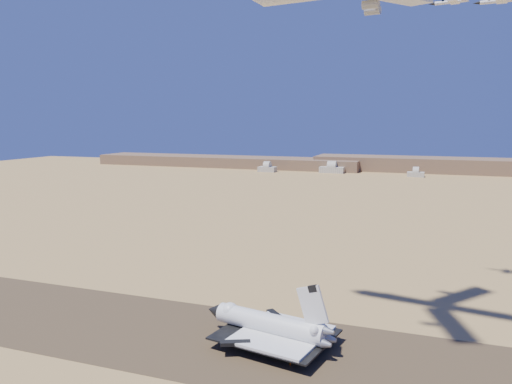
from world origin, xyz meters
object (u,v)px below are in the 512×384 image
(crew_a, at_px, (290,363))
(chase_jet_d, at_px, (497,1))
(shuttle, at_px, (269,326))
(chase_jet_c, at_px, (450,2))
(crew_c, at_px, (293,358))
(crew_b, at_px, (285,355))

(crew_a, bearing_deg, chase_jet_d, -24.95)
(shuttle, height_order, chase_jet_c, chase_jet_c)
(shuttle, xyz_separation_m, crew_c, (9.76, -8.08, -4.65))
(crew_b, bearing_deg, crew_c, -148.75)
(crew_b, relative_size, chase_jet_c, 0.14)
(crew_b, height_order, chase_jet_c, chase_jet_c)
(crew_c, xyz_separation_m, chase_jet_d, (52.64, 87.24, 108.10))
(chase_jet_c, height_order, chase_jet_d, chase_jet_d)
(shuttle, relative_size, crew_b, 22.63)
(shuttle, distance_m, crew_c, 13.50)
(crew_b, xyz_separation_m, chase_jet_d, (55.39, 86.21, 108.03))
(crew_a, bearing_deg, crew_c, 5.60)
(crew_c, bearing_deg, crew_a, 120.56)
(crew_c, xyz_separation_m, chase_jet_c, (36.08, 70.61, 105.55))
(chase_jet_c, relative_size, chase_jet_d, 0.87)
(crew_c, bearing_deg, chase_jet_c, -86.74)
(crew_c, bearing_deg, shuttle, -9.33)
(crew_b, distance_m, chase_jet_c, 132.19)
(chase_jet_c, xyz_separation_m, chase_jet_d, (16.56, 16.63, 2.55))
(crew_c, bearing_deg, chase_jet_d, -90.79)
(crew_c, bearing_deg, crew_b, 9.75)
(crew_b, bearing_deg, chase_jet_c, -67.35)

